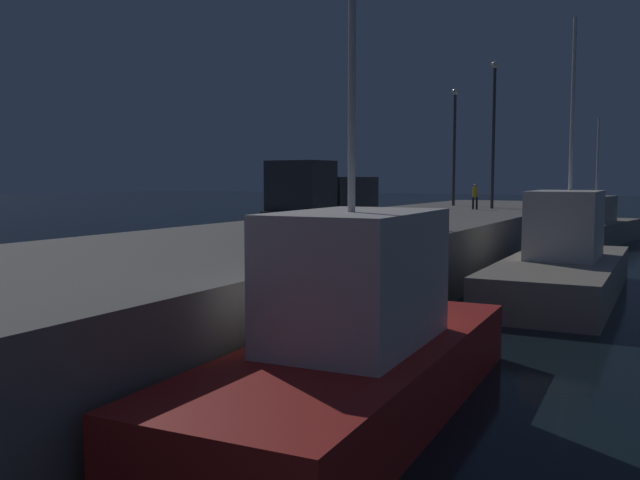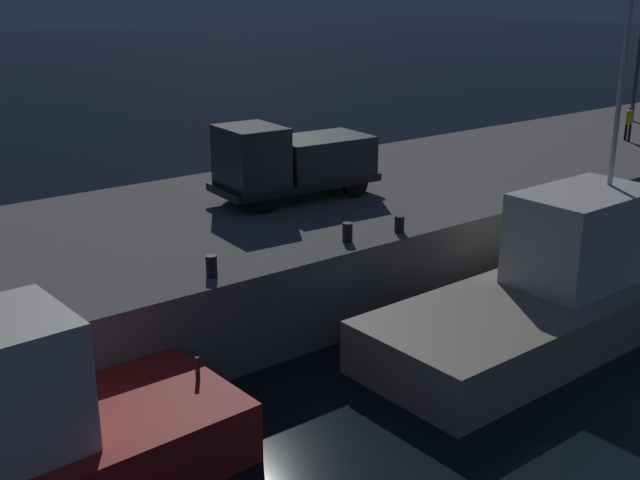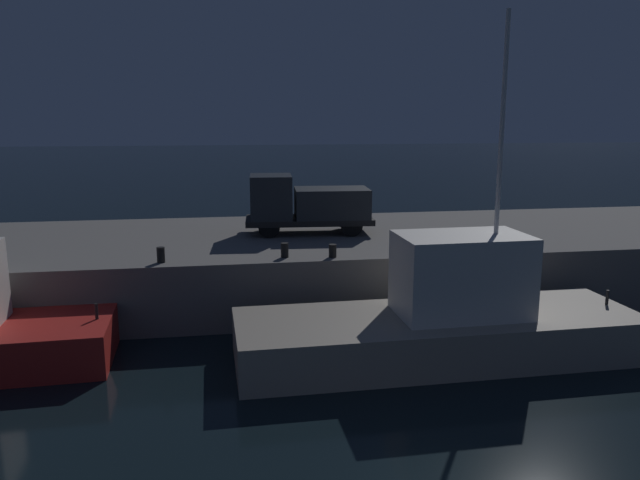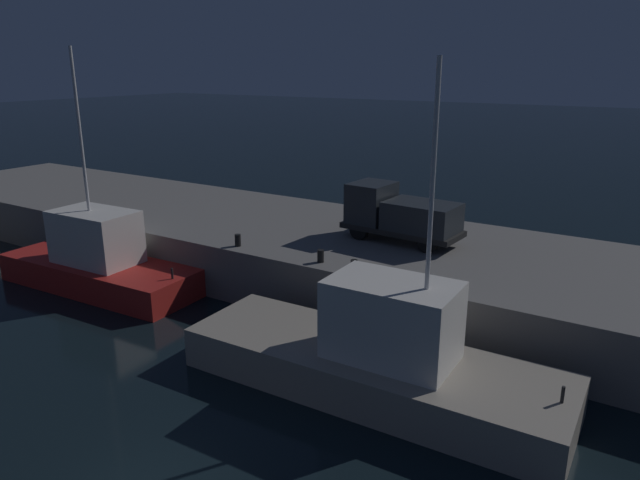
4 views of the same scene
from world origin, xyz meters
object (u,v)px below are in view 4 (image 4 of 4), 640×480
Objects in this scene: fishing_trawler_red at (376,357)px; fishing_boat_white at (98,262)px; bollard_west at (321,256)px; bollard_central at (354,266)px; utility_truck at (399,214)px; bollard_east at (238,240)px.

fishing_boat_white is at bearing 175.15° from fishing_trawler_red.
fishing_trawler_red is 6.30m from bollard_west.
bollard_central is at bearing -8.34° from bollard_west.
utility_truck is 10.52× the size of bollard_west.
fishing_trawler_red is at bearing -69.37° from utility_truck.
fishing_trawler_red reaches higher than bollard_central.
utility_truck is 4.94m from bollard_central.
fishing_trawler_red is 15.61m from fishing_boat_white.
fishing_trawler_red is 26.76× the size of bollard_central.
bollard_east reaches higher than bollard_central.
fishing_boat_white is 23.27× the size of bollard_central.
bollard_west is 0.98× the size of bollard_east.
utility_truck is at bearing 38.81° from bollard_east.
bollard_east reaches higher than bollard_west.
fishing_boat_white is 11.34m from bollard_west.
bollard_west is 4.36m from bollard_east.
fishing_boat_white is 20.52× the size of bollard_east.
fishing_boat_white reaches higher than bollard_east.
bollard_west is at bearing 1.02° from bollard_east.
bollard_central is (-2.90, 3.73, 1.53)m from fishing_trawler_red.
bollard_central is 0.88× the size of bollard_east.
fishing_boat_white is at bearing -169.21° from bollard_central.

